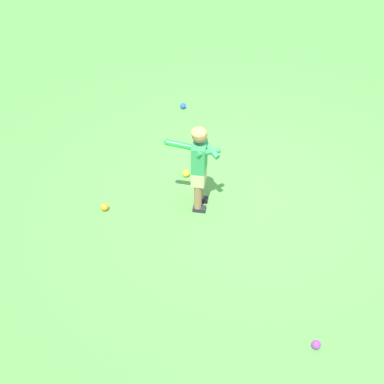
# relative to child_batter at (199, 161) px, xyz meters

# --- Properties ---
(ground_plane) EXTENTS (40.00, 40.00, 0.00)m
(ground_plane) POSITION_rel_child_batter_xyz_m (-0.54, -0.30, -0.65)
(ground_plane) COLOR #519942
(child_batter) EXTENTS (0.63, 0.33, 1.08)m
(child_batter) POSITION_rel_child_batter_xyz_m (0.00, 0.00, 0.00)
(child_batter) COLOR #232328
(child_batter) RESTS_ON ground
(play_ball_near_batter) EXTENTS (0.09, 0.09, 0.09)m
(play_ball_near_batter) POSITION_rel_child_batter_xyz_m (0.29, -0.50, -0.60)
(play_ball_near_batter) COLOR yellow
(play_ball_near_batter) RESTS_ON ground
(play_ball_far_right) EXTENTS (0.09, 0.09, 0.09)m
(play_ball_far_right) POSITION_rel_child_batter_xyz_m (1.03, 0.37, -0.60)
(play_ball_far_right) COLOR orange
(play_ball_far_right) RESTS_ON ground
(play_ball_midfield) EXTENTS (0.09, 0.09, 0.09)m
(play_ball_midfield) POSITION_rel_child_batter_xyz_m (0.80, -2.07, -0.61)
(play_ball_midfield) COLOR blue
(play_ball_midfield) RESTS_ON ground
(play_ball_center_lawn) EXTENTS (0.09, 0.09, 0.09)m
(play_ball_center_lawn) POSITION_rel_child_batter_xyz_m (-1.52, 1.58, -0.61)
(play_ball_center_lawn) COLOR purple
(play_ball_center_lawn) RESTS_ON ground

